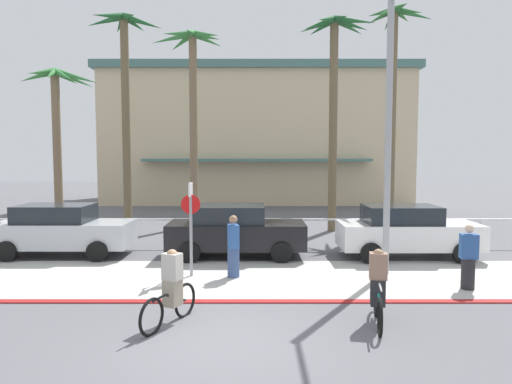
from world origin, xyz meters
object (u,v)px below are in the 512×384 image
at_px(car_white_3, 407,231).
at_px(cyclist_black_0, 172,289).
at_px(palm_tree_4, 335,69).
at_px(palm_tree_2, 125,79).
at_px(stop_sign_bike_lane, 191,215).
at_px(pedestrian_1, 234,249).
at_px(streetlight_curb, 392,118).
at_px(car_black_2, 235,230).
at_px(pedestrian_0, 469,260).
at_px(cyclist_teal_1, 378,288).
at_px(palm_tree_1, 58,105).
at_px(palm_tree_5, 394,68).
at_px(car_silver_1, 62,230).
at_px(palm_tree_3, 193,80).

xyz_separation_m(car_white_3, cyclist_black_0, (-6.50, -5.94, -0.18)).
bearing_deg(cyclist_black_0, palm_tree_4, 66.09).
distance_m(palm_tree_4, cyclist_black_0, 13.83).
height_order(palm_tree_2, palm_tree_4, palm_tree_2).
height_order(stop_sign_bike_lane, pedestrian_1, stop_sign_bike_lane).
height_order(streetlight_curb, cyclist_black_0, streetlight_curb).
height_order(car_white_3, cyclist_black_0, car_white_3).
bearing_deg(palm_tree_2, car_black_2, -48.91).
xyz_separation_m(stop_sign_bike_lane, pedestrian_0, (6.96, -1.26, -0.93)).
xyz_separation_m(cyclist_teal_1, pedestrian_0, (2.81, 2.28, 0.05)).
distance_m(palm_tree_1, palm_tree_5, 15.18).
xyz_separation_m(stop_sign_bike_lane, palm_tree_2, (-4.00, 8.28, 4.98)).
bearing_deg(palm_tree_2, car_silver_1, -96.07).
xyz_separation_m(stop_sign_bike_lane, cyclist_black_0, (0.10, -3.57, -0.98)).
xyz_separation_m(stop_sign_bike_lane, car_silver_1, (-4.60, 2.61, -0.81)).
xyz_separation_m(streetlight_curb, palm_tree_5, (2.73, 9.25, 3.03)).
distance_m(car_silver_1, car_white_3, 11.21).
relative_size(car_silver_1, cyclist_black_0, 2.63).
height_order(car_silver_1, car_black_2, same).
bearing_deg(stop_sign_bike_lane, cyclist_teal_1, -40.41).
bearing_deg(palm_tree_1, pedestrian_0, -33.95).
bearing_deg(cyclist_black_0, car_black_2, 80.83).
bearing_deg(cyclist_teal_1, stop_sign_bike_lane, 139.59).
height_order(palm_tree_1, palm_tree_5, palm_tree_5).
bearing_deg(stop_sign_bike_lane, streetlight_curb, -0.13).
relative_size(stop_sign_bike_lane, palm_tree_4, 0.28).
distance_m(palm_tree_4, car_silver_1, 12.54).
distance_m(streetlight_curb, palm_tree_1, 14.78).
bearing_deg(palm_tree_3, palm_tree_4, -12.49).
height_order(palm_tree_3, pedestrian_1, palm_tree_3).
bearing_deg(palm_tree_2, cyclist_teal_1, -55.39).
bearing_deg(car_black_2, pedestrian_1, -88.31).
bearing_deg(palm_tree_5, cyclist_teal_1, -107.11).
relative_size(streetlight_curb, car_white_3, 1.70).
height_order(cyclist_black_0, pedestrian_1, pedestrian_1).
xyz_separation_m(palm_tree_3, pedestrian_0, (8.11, -10.35, -5.97)).
xyz_separation_m(car_white_3, pedestrian_0, (0.35, -3.63, -0.12)).
xyz_separation_m(palm_tree_1, cyclist_black_0, (7.05, -11.67, -4.79)).
distance_m(palm_tree_2, palm_tree_4, 9.13).
distance_m(stop_sign_bike_lane, palm_tree_4, 10.64).
bearing_deg(palm_tree_4, car_white_3, -74.23).
relative_size(car_white_3, cyclist_teal_1, 2.44).
bearing_deg(palm_tree_4, car_silver_1, -152.32).
height_order(stop_sign_bike_lane, streetlight_curb, streetlight_curb).
relative_size(palm_tree_4, cyclist_black_0, 5.49).
relative_size(car_black_2, pedestrian_0, 2.71).
bearing_deg(streetlight_curb, cyclist_black_0, -145.86).
bearing_deg(pedestrian_1, car_white_3, 24.54).
height_order(palm_tree_3, car_white_3, palm_tree_3).
bearing_deg(car_silver_1, palm_tree_4, 27.68).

